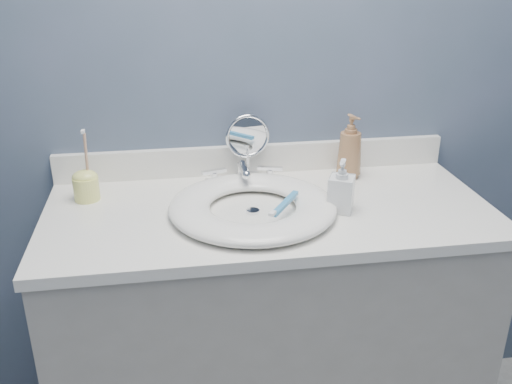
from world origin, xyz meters
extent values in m
cube|color=#445466|center=(0.00, 1.25, 1.20)|extent=(2.20, 0.02, 2.40)
cube|color=#AAA49B|center=(0.00, 0.97, 0.42)|extent=(1.20, 0.55, 0.85)
cube|color=white|center=(0.00, 0.97, 0.86)|extent=(1.22, 0.57, 0.03)
cube|color=white|center=(0.00, 1.24, 0.93)|extent=(1.22, 0.02, 0.09)
cylinder|color=silver|center=(-0.05, 0.94, 0.88)|extent=(0.04, 0.04, 0.01)
cube|color=silver|center=(-0.05, 1.16, 0.89)|extent=(0.22, 0.05, 0.01)
cylinder|color=silver|center=(-0.05, 1.16, 0.92)|extent=(0.03, 0.03, 0.06)
cylinder|color=silver|center=(-0.05, 1.11, 0.94)|extent=(0.02, 0.09, 0.02)
sphere|color=silver|center=(-0.05, 1.06, 0.94)|extent=(0.03, 0.03, 0.03)
cylinder|color=silver|center=(-0.14, 1.16, 0.90)|extent=(0.02, 0.02, 0.03)
cube|color=silver|center=(-0.14, 1.16, 0.92)|extent=(0.08, 0.03, 0.01)
cylinder|color=silver|center=(0.04, 1.16, 0.90)|extent=(0.02, 0.02, 0.03)
cube|color=silver|center=(0.04, 1.16, 0.92)|extent=(0.08, 0.03, 0.01)
cylinder|color=silver|center=(-0.03, 1.20, 0.88)|extent=(0.08, 0.08, 0.01)
cylinder|color=silver|center=(-0.03, 1.20, 0.94)|extent=(0.01, 0.01, 0.10)
torus|color=silver|center=(-0.03, 1.20, 1.01)|extent=(0.14, 0.02, 0.14)
cylinder|color=white|center=(-0.03, 1.20, 1.01)|extent=(0.11, 0.02, 0.11)
imported|color=#986A44|center=(0.28, 1.15, 0.98)|extent=(0.10, 0.10, 0.20)
imported|color=silver|center=(0.19, 0.92, 0.95)|extent=(0.09, 0.09, 0.15)
cylinder|color=#F4F67B|center=(-0.50, 1.10, 0.91)|extent=(0.07, 0.07, 0.07)
ellipsoid|color=#F4F67B|center=(-0.50, 1.10, 0.95)|extent=(0.07, 0.06, 0.04)
cylinder|color=tan|center=(-0.49, 1.10, 1.01)|extent=(0.02, 0.02, 0.13)
cube|color=white|center=(-0.49, 1.10, 1.08)|extent=(0.01, 0.02, 0.01)
cube|color=#3585BD|center=(0.03, 0.90, 0.92)|extent=(0.10, 0.14, 0.01)
cube|color=white|center=(-0.02, 0.82, 0.93)|extent=(0.02, 0.03, 0.01)
camera|label=1|loc=(-0.26, -0.42, 1.54)|focal=40.00mm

